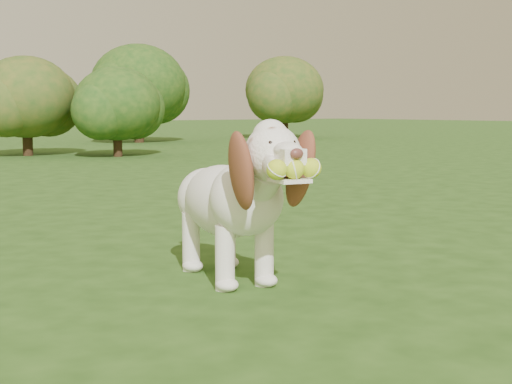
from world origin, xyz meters
TOP-DOWN VIEW (x-y plane):
  - ground at (0.00, 0.00)m, footprint 80.00×80.00m
  - dog at (0.51, -0.44)m, footprint 0.50×1.07m
  - shrub_f at (6.35, 11.36)m, footprint 2.10×2.10m
  - shrub_d at (3.80, 7.29)m, footprint 1.34×1.34m
  - shrub_h at (10.56, 11.39)m, footprint 2.02×2.02m
  - shrub_c at (2.76, 8.34)m, footprint 1.52×1.52m

SIDE VIEW (x-z plane):
  - ground at x=0.00m, z-range 0.00..0.00m
  - dog at x=0.51m, z-range 0.02..0.72m
  - shrub_d at x=3.80m, z-range 0.12..1.51m
  - shrub_c at x=2.76m, z-range 0.14..1.71m
  - shrub_h at x=10.56m, z-range 0.18..2.28m
  - shrub_f at x=6.35m, z-range 0.19..2.36m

